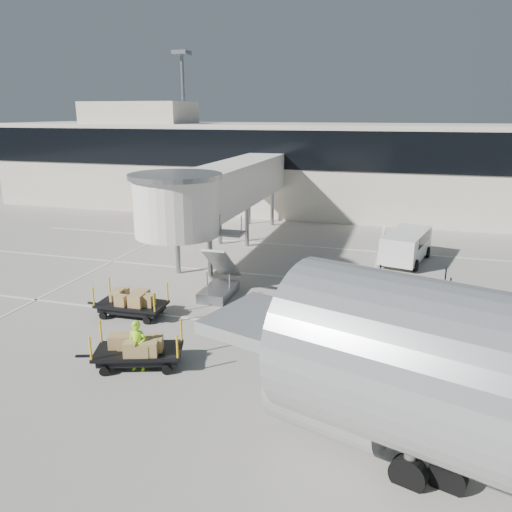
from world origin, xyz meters
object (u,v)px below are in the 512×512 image
object	(u,v)px
suitcase_cart	(414,291)
minivan	(407,243)
baggage_tug	(329,291)
box_cart_far	(135,304)
belt_loader	(156,205)
ground_worker	(137,346)
box_cart_near	(138,350)

from	to	relation	value
suitcase_cart	minivan	world-z (taller)	minivan
baggage_tug	suitcase_cart	bearing A→B (deg)	-1.13
box_cart_far	belt_loader	distance (m)	24.71
suitcase_cart	belt_loader	size ratio (longest dim) A/B	0.92
suitcase_cart	belt_loader	distance (m)	28.37
belt_loader	minivan	bearing A→B (deg)	-38.42
suitcase_cart	box_cart_far	distance (m)	13.48
ground_worker	minivan	world-z (taller)	minivan
minivan	belt_loader	bearing A→B (deg)	169.76
baggage_tug	belt_loader	size ratio (longest dim) A/B	0.63
baggage_tug	minivan	xyz separation A→B (m)	(3.60, 8.44, 0.54)
baggage_tug	ground_worker	bearing A→B (deg)	-141.92
baggage_tug	suitcase_cart	world-z (taller)	baggage_tug
baggage_tug	ground_worker	size ratio (longest dim) A/B	1.48
suitcase_cart	ground_worker	size ratio (longest dim) A/B	2.17
suitcase_cart	box_cart_near	size ratio (longest dim) A/B	1.04
box_cart_far	belt_loader	size ratio (longest dim) A/B	0.86
suitcase_cart	ground_worker	bearing A→B (deg)	-138.45
suitcase_cart	box_cart_near	world-z (taller)	suitcase_cart
baggage_tug	box_cart_near	size ratio (longest dim) A/B	0.71
suitcase_cart	box_cart_near	distance (m)	13.75
minivan	belt_loader	size ratio (longest dim) A/B	1.20
baggage_tug	ground_worker	world-z (taller)	ground_worker
belt_loader	suitcase_cart	bearing A→B (deg)	-51.48
box_cart_near	ground_worker	world-z (taller)	ground_worker
belt_loader	box_cart_far	bearing A→B (deg)	-79.84
ground_worker	belt_loader	distance (m)	29.88
box_cart_far	minivan	world-z (taller)	minivan
suitcase_cart	box_cart_far	xyz separation A→B (m)	(-12.33, -5.45, 0.02)
baggage_tug	belt_loader	distance (m)	26.14
box_cart_near	box_cart_far	world-z (taller)	box_cart_near
box_cart_near	baggage_tug	bearing A→B (deg)	36.25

